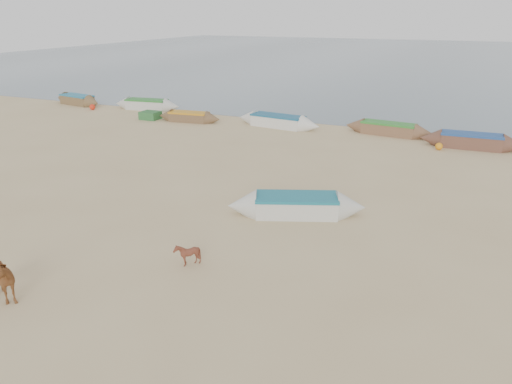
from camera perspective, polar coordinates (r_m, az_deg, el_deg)
ground at (r=17.46m, az=-5.27°, el=-7.23°), size 140.00×140.00×0.00m
sea at (r=96.17m, az=19.46°, el=14.21°), size 160.00×160.00×0.00m
calf_front at (r=16.74m, az=-7.87°, el=-7.06°), size 0.80×0.73×0.81m
near_canoe at (r=20.60m, az=4.63°, el=-1.53°), size 5.80×3.37×0.85m
waterline_canoes at (r=35.85m, az=9.03°, el=7.65°), size 58.28×4.70×0.92m
beach_clutter at (r=34.11m, az=17.11°, el=6.15°), size 46.88×4.35×0.64m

